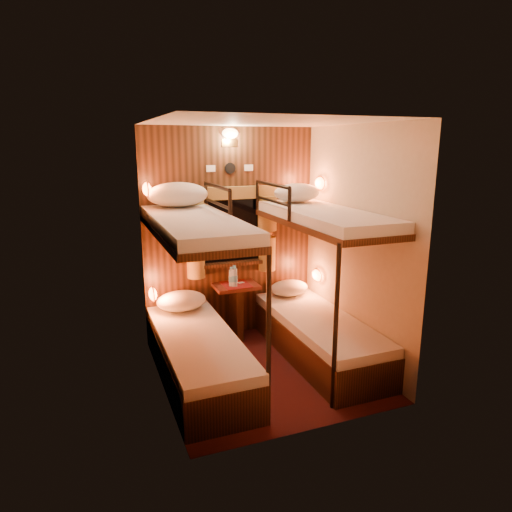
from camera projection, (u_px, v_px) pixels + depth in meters
name	position (u px, v px, depth m)	size (l,w,h in m)	color
floor	(264.00, 370.00, 4.58)	(2.10, 2.10, 0.00)	#39120F
ceiling	(265.00, 122.00, 4.01)	(2.10, 2.10, 0.00)	silver
wall_back	(230.00, 234.00, 5.25)	(2.40, 2.40, 0.00)	#C6B293
wall_front	(318.00, 285.00, 3.34)	(2.40, 2.40, 0.00)	#C6B293
wall_left	(157.00, 264.00, 3.95)	(2.40, 2.40, 0.00)	#C6B293
wall_right	(355.00, 246.00, 4.65)	(2.40, 2.40, 0.00)	#C6B293
back_panel	(230.00, 234.00, 5.23)	(2.00, 0.03, 2.40)	black
bunk_left	(198.00, 325.00, 4.28)	(0.72, 1.90, 1.82)	black
bunk_right	(319.00, 307.00, 4.74)	(0.72, 1.90, 1.82)	black
window	(231.00, 237.00, 5.21)	(1.00, 0.12, 0.79)	black
curtains	(232.00, 230.00, 5.16)	(1.10, 0.22, 1.00)	olive
back_fixtures	(230.00, 141.00, 4.95)	(0.54, 0.09, 0.48)	black
reading_lamps	(240.00, 236.00, 4.92)	(2.00, 0.20, 1.25)	#FF6026
table	(236.00, 304.00, 5.25)	(0.50, 0.34, 0.66)	#581E14
bottle_left	(232.00, 278.00, 5.12)	(0.06, 0.06, 0.22)	#99BFE5
bottle_right	(234.00, 277.00, 5.11)	(0.07, 0.07, 0.24)	#99BFE5
sachet_a	(241.00, 283.00, 5.26)	(0.08, 0.06, 0.01)	silver
sachet_b	(238.00, 284.00, 5.21)	(0.07, 0.05, 0.00)	silver
pillow_lower_left	(181.00, 301.00, 4.92)	(0.53, 0.38, 0.21)	silver
pillow_lower_right	(289.00, 288.00, 5.41)	(0.46, 0.33, 0.18)	silver
pillow_upper_left	(178.00, 194.00, 4.62)	(0.63, 0.45, 0.25)	silver
pillow_upper_right	(297.00, 193.00, 5.00)	(0.52, 0.37, 0.20)	silver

